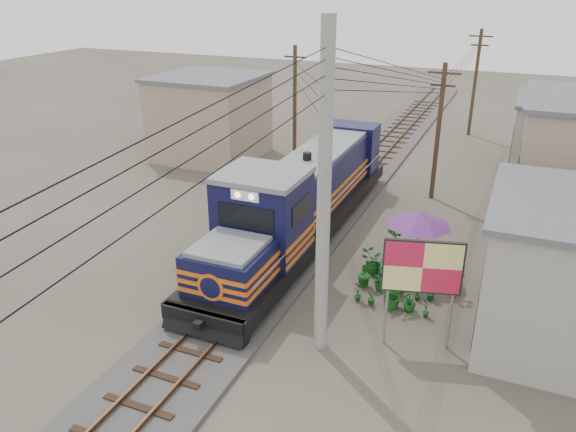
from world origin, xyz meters
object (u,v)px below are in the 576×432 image
at_px(billboard, 422,270).
at_px(vendor, 417,266).
at_px(locomotive, 301,201).
at_px(market_umbrella, 420,219).

relative_size(billboard, vendor, 2.45).
xyz_separation_m(locomotive, billboard, (6.27, -5.95, 0.92)).
relative_size(locomotive, billboard, 4.59).
xyz_separation_m(billboard, market_umbrella, (-0.94, 4.66, -0.35)).
bearing_deg(vendor, locomotive, -52.07).
bearing_deg(market_umbrella, locomotive, 166.41).
distance_m(billboard, vendor, 4.46).
distance_m(locomotive, vendor, 5.99).
height_order(billboard, market_umbrella, billboard).
distance_m(locomotive, market_umbrella, 5.51).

